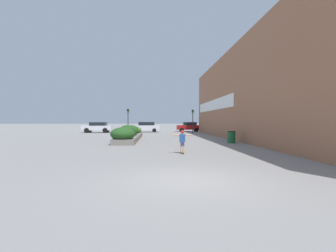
# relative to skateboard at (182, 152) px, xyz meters

# --- Properties ---
(ground_plane) EXTENTS (300.00, 300.00, 0.00)m
(ground_plane) POSITION_rel_skateboard_xyz_m (-0.54, -6.25, -0.07)
(ground_plane) COLOR gray
(building_wall_right) EXTENTS (0.67, 36.31, 8.39)m
(building_wall_right) POSITION_rel_skateboard_xyz_m (5.73, 9.10, 4.12)
(building_wall_right) COLOR #9E6647
(building_wall_right) RESTS_ON ground_plane
(planter_box) EXTENTS (1.81, 11.56, 1.39)m
(planter_box) POSITION_rel_skateboard_xyz_m (-3.78, 10.00, 0.48)
(planter_box) COLOR slate
(planter_box) RESTS_ON ground_plane
(skateboard) EXTENTS (0.21, 0.60, 0.10)m
(skateboard) POSITION_rel_skateboard_xyz_m (0.00, 0.00, 0.00)
(skateboard) COLOR olive
(skateboard) RESTS_ON ground_plane
(skateboarder) EXTENTS (1.05, 0.19, 1.13)m
(skateboarder) POSITION_rel_skateboard_xyz_m (0.00, -0.00, 0.71)
(skateboarder) COLOR tan
(skateboarder) RESTS_ON skateboard
(trash_bin) EXTENTS (0.63, 0.63, 0.93)m
(trash_bin) POSITION_rel_skateboard_xyz_m (4.46, 6.24, 0.40)
(trash_bin) COLOR #1E5B33
(trash_bin) RESTS_ON ground_plane
(car_leftmost) EXTENTS (4.80, 2.00, 1.48)m
(car_leftmost) POSITION_rel_skateboard_xyz_m (10.54, 25.88, 0.73)
(car_leftmost) COLOR navy
(car_leftmost) RESTS_ON ground_plane
(car_center_left) EXTENTS (4.21, 1.96, 1.53)m
(car_center_left) POSITION_rel_skateboard_xyz_m (-9.89, 24.90, 0.75)
(car_center_left) COLOR silver
(car_center_left) RESTS_ON ground_plane
(car_center_right) EXTENTS (4.34, 2.03, 1.55)m
(car_center_right) POSITION_rel_skateboard_xyz_m (-2.91, 26.43, 0.74)
(car_center_right) COLOR silver
(car_center_right) RESTS_ON ground_plane
(car_rightmost) EXTENTS (3.84, 1.85, 1.52)m
(car_rightmost) POSITION_rel_skateboard_xyz_m (4.00, 28.45, 0.73)
(car_rightmost) COLOR maroon
(car_rightmost) RESTS_ON ground_plane
(traffic_light_left) EXTENTS (0.28, 0.30, 3.34)m
(traffic_light_left) POSITION_rel_skateboard_xyz_m (-5.12, 21.73, 2.22)
(traffic_light_left) COLOR black
(traffic_light_left) RESTS_ON ground_plane
(traffic_light_right) EXTENTS (0.28, 0.30, 3.28)m
(traffic_light_right) POSITION_rel_skateboard_xyz_m (3.75, 22.34, 2.18)
(traffic_light_right) COLOR black
(traffic_light_right) RESTS_ON ground_plane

